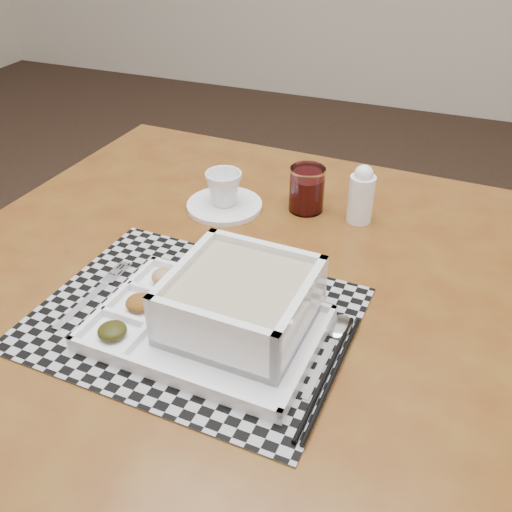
# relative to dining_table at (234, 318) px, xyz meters

# --- Properties ---
(floor) EXTENTS (5.00, 5.00, 0.00)m
(floor) POSITION_rel_dining_table_xyz_m (-0.85, 0.68, -0.71)
(floor) COLOR black
(floor) RESTS_ON ground
(dining_table) EXTENTS (1.09, 1.09, 0.79)m
(dining_table) POSITION_rel_dining_table_xyz_m (0.00, 0.00, 0.00)
(dining_table) COLOR #56280F
(dining_table) RESTS_ON ground
(placemat) EXTENTS (0.48, 0.38, 0.00)m
(placemat) POSITION_rel_dining_table_xyz_m (-0.02, -0.11, 0.08)
(placemat) COLOR #9B9CA3
(placemat) RESTS_ON dining_table
(serving_tray) EXTENTS (0.33, 0.25, 0.09)m
(serving_tray) POSITION_rel_dining_table_xyz_m (0.05, -0.11, 0.12)
(serving_tray) COLOR white
(serving_tray) RESTS_ON placemat
(fork) EXTENTS (0.02, 0.19, 0.00)m
(fork) POSITION_rel_dining_table_xyz_m (-0.19, -0.11, 0.09)
(fork) COLOR silver
(fork) RESTS_ON placemat
(spoon) EXTENTS (0.04, 0.18, 0.01)m
(spoon) POSITION_rel_dining_table_xyz_m (0.19, -0.07, 0.09)
(spoon) COLOR silver
(spoon) RESTS_ON placemat
(chopsticks) EXTENTS (0.03, 0.24, 0.01)m
(chopsticks) POSITION_rel_dining_table_xyz_m (0.20, -0.15, 0.09)
(chopsticks) COLOR black
(chopsticks) RESTS_ON placemat
(saucer) EXTENTS (0.15, 0.15, 0.01)m
(saucer) POSITION_rel_dining_table_xyz_m (-0.11, 0.22, 0.09)
(saucer) COLOR white
(saucer) RESTS_ON dining_table
(cup) EXTENTS (0.08, 0.08, 0.07)m
(cup) POSITION_rel_dining_table_xyz_m (-0.11, 0.22, 0.12)
(cup) COLOR white
(cup) RESTS_ON saucer
(juice_glass) EXTENTS (0.07, 0.07, 0.09)m
(juice_glass) POSITION_rel_dining_table_xyz_m (0.04, 0.27, 0.12)
(juice_glass) COLOR white
(juice_glass) RESTS_ON dining_table
(creamer_bottle) EXTENTS (0.05, 0.05, 0.12)m
(creamer_bottle) POSITION_rel_dining_table_xyz_m (0.15, 0.27, 0.14)
(creamer_bottle) COLOR white
(creamer_bottle) RESTS_ON dining_table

